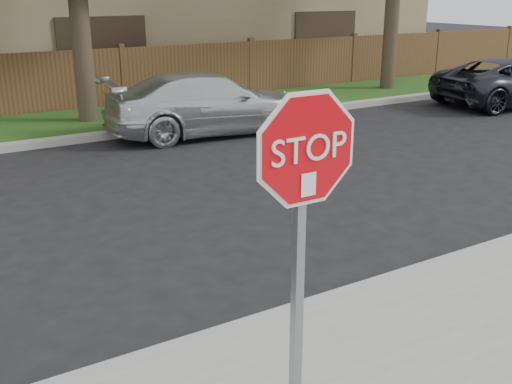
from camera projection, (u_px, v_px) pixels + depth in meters
ground at (131, 363)px, 5.19m from camera, size 90.00×90.00×0.00m
stop_sign at (304, 198)px, 3.76m from camera, size 1.01×0.13×2.55m
sedan_right at (210, 103)px, 13.24m from camera, size 4.84×2.37×1.35m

